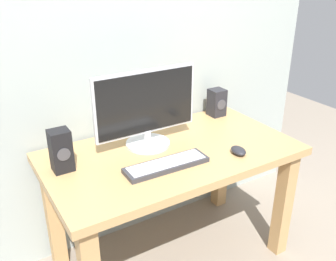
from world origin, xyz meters
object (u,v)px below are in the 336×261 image
object	(u,v)px
mouse	(238,151)
audio_controller	(61,143)
keyboard_primary	(167,165)
desk	(172,171)
monitor	(146,108)
speaker_right	(217,102)
speaker_left	(61,151)

from	to	relation	value
mouse	audio_controller	world-z (taller)	audio_controller
keyboard_primary	mouse	bearing A→B (deg)	-10.66
keyboard_primary	audio_controller	distance (m)	0.55
desk	monitor	size ratio (longest dim) A/B	2.29
monitor	speaker_right	size ratio (longest dim) A/B	3.33
keyboard_primary	speaker_left	bearing A→B (deg)	151.49
keyboard_primary	audio_controller	size ratio (longest dim) A/B	2.92
speaker_right	speaker_left	size ratio (longest dim) A/B	0.84
monitor	audio_controller	xyz separation A→B (m)	(-0.43, 0.11, -0.14)
keyboard_primary	mouse	size ratio (longest dim) A/B	4.15
mouse	desk	bearing A→B (deg)	154.59
desk	mouse	world-z (taller)	mouse
speaker_left	audio_controller	distance (m)	0.15
monitor	audio_controller	world-z (taller)	monitor
speaker_right	audio_controller	size ratio (longest dim) A/B	1.19
mouse	keyboard_primary	bearing A→B (deg)	-178.57
mouse	audio_controller	distance (m)	0.91
desk	keyboard_primary	distance (m)	0.23
monitor	mouse	distance (m)	0.53
desk	audio_controller	size ratio (longest dim) A/B	9.11
desk	speaker_right	size ratio (longest dim) A/B	7.65
mouse	speaker_right	xyz separation A→B (m)	(0.23, 0.48, 0.07)
monitor	speaker_right	xyz separation A→B (m)	(0.58, 0.14, -0.12)
desk	speaker_right	distance (m)	0.61
desk	keyboard_primary	xyz separation A→B (m)	(-0.12, -0.14, 0.14)
desk	monitor	xyz separation A→B (m)	(-0.08, 0.13, 0.33)
speaker_left	audio_controller	size ratio (longest dim) A/B	1.42
monitor	keyboard_primary	world-z (taller)	monitor
speaker_left	desk	bearing A→B (deg)	-10.16
monitor	speaker_right	world-z (taller)	monitor
audio_controller	monitor	bearing A→B (deg)	-14.27
desk	keyboard_primary	bearing A→B (deg)	-129.94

